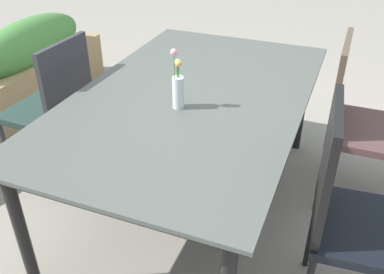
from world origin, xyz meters
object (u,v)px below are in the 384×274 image
at_px(chair_far_side, 54,104).
at_px(flower_vase, 178,85).
at_px(chair_near_right, 360,117).
at_px(dining_table, 192,103).
at_px(chair_near_left, 351,209).

bearing_deg(chair_far_side, flower_vase, -94.70).
xyz_separation_m(chair_near_right, flower_vase, (-0.58, 0.84, 0.29)).
distance_m(chair_near_right, chair_far_side, 1.74).
relative_size(dining_table, chair_far_side, 2.02).
distance_m(chair_near_right, flower_vase, 1.06).
xyz_separation_m(dining_table, chair_far_side, (-0.07, 0.84, -0.13)).
relative_size(chair_near_right, chair_far_side, 1.04).
relative_size(chair_near_right, chair_near_left, 0.96).
bearing_deg(chair_near_left, flower_vase, -111.93).
bearing_deg(chair_near_left, dining_table, -121.47).
relative_size(dining_table, chair_near_right, 1.95).
bearing_deg(chair_far_side, chair_near_right, -72.08).
bearing_deg(chair_near_right, dining_table, -63.45).
distance_m(chair_near_right, chair_near_left, 0.84).
height_order(dining_table, chair_near_right, chair_near_right).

